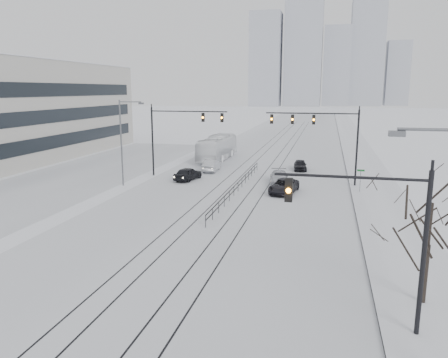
% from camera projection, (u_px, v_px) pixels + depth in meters
% --- Properties ---
extents(road, '(22.00, 260.00, 0.02)m').
position_uv_depth(road, '(274.00, 151.00, 72.29)').
color(road, silver).
rests_on(road, ground).
extents(sidewalk_east, '(5.00, 260.00, 0.16)m').
position_uv_depth(sidewalk_east, '(359.00, 153.00, 69.23)').
color(sidewalk_east, silver).
rests_on(sidewalk_east, ground).
extents(curb, '(0.10, 260.00, 0.12)m').
position_uv_depth(curb, '(343.00, 153.00, 69.79)').
color(curb, gray).
rests_on(curb, ground).
extents(parking_strip, '(14.00, 60.00, 0.03)m').
position_uv_depth(parking_strip, '(85.00, 174.00, 52.98)').
color(parking_strip, silver).
rests_on(parking_strip, ground).
extents(tram_rails, '(5.30, 180.00, 0.01)m').
position_uv_depth(tram_rails, '(254.00, 173.00, 53.23)').
color(tram_rails, black).
rests_on(tram_rails, ground).
extents(skyline, '(96.00, 48.00, 72.00)m').
position_uv_depth(skyline, '(325.00, 55.00, 268.62)').
color(skyline, '#A2A6B2').
rests_on(skyline, ground).
extents(traffic_mast_near, '(6.10, 0.37, 7.00)m').
position_uv_depth(traffic_mast_near, '(383.00, 229.00, 17.47)').
color(traffic_mast_near, black).
rests_on(traffic_mast_near, ground).
extents(traffic_mast_ne, '(9.60, 0.37, 8.00)m').
position_uv_depth(traffic_mast_ne, '(325.00, 131.00, 45.46)').
color(traffic_mast_ne, black).
rests_on(traffic_mast_ne, ground).
extents(traffic_mast_nw, '(9.10, 0.37, 8.00)m').
position_uv_depth(traffic_mast_nw, '(176.00, 129.00, 50.22)').
color(traffic_mast_nw, black).
rests_on(traffic_mast_nw, ground).
extents(street_light_west, '(2.73, 0.25, 9.00)m').
position_uv_depth(street_light_west, '(124.00, 137.00, 45.41)').
color(street_light_west, '#595B60').
rests_on(street_light_west, ground).
extents(bare_tree, '(4.40, 4.40, 6.10)m').
position_uv_depth(bare_tree, '(431.00, 214.00, 19.80)').
color(bare_tree, black).
rests_on(bare_tree, ground).
extents(median_fence, '(0.06, 24.00, 1.00)m').
position_uv_depth(median_fence, '(238.00, 186.00, 43.59)').
color(median_fence, black).
rests_on(median_fence, ground).
extents(street_sign, '(0.70, 0.06, 2.40)m').
position_uv_depth(street_sign, '(360.00, 177.00, 42.62)').
color(street_sign, '#595B60').
rests_on(street_sign, ground).
extents(sedan_sb_inner, '(2.51, 4.56, 1.47)m').
position_uv_depth(sedan_sb_inner, '(188.00, 174.00, 49.05)').
color(sedan_sb_inner, black).
rests_on(sedan_sb_inner, ground).
extents(sedan_sb_outer, '(1.72, 4.52, 1.47)m').
position_uv_depth(sedan_sb_outer, '(211.00, 165.00, 54.47)').
color(sedan_sb_outer, '#B6B8BE').
rests_on(sedan_sb_outer, ground).
extents(sedan_nb_front, '(2.91, 5.18, 1.37)m').
position_uv_depth(sedan_nb_front, '(284.00, 186.00, 42.93)').
color(sedan_nb_front, black).
rests_on(sedan_nb_front, ground).
extents(sedan_nb_right, '(2.53, 4.96, 1.38)m').
position_uv_depth(sedan_nb_right, '(279.00, 178.00, 47.01)').
color(sedan_nb_right, silver).
rests_on(sedan_nb_right, ground).
extents(sedan_nb_far, '(1.92, 3.98, 1.31)m').
position_uv_depth(sedan_nb_far, '(300.00, 165.00, 55.13)').
color(sedan_nb_far, black).
rests_on(sedan_nb_far, ground).
extents(box_truck, '(3.13, 12.39, 3.43)m').
position_uv_depth(box_truck, '(217.00, 148.00, 63.17)').
color(box_truck, white).
rests_on(box_truck, ground).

